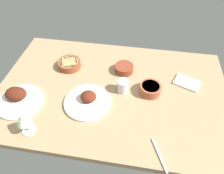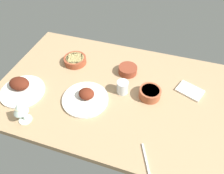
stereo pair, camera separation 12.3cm
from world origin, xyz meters
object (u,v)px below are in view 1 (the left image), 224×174
plate_center_main (18,98)px  bowl_cream (124,68)px  wine_glass (23,120)px  bowl_pasta (69,64)px  fork_loose (159,155)px  plate_near_viewer (88,101)px  folded_napkin (187,83)px  bowl_onions (150,89)px  water_tumbler (123,86)px

plate_center_main → bowl_cream: (-56.84, -35.09, 0.20)cm
wine_glass → plate_center_main: bearing=-51.5°
bowl_pasta → wine_glass: (5.80, 51.29, 7.42)cm
bowl_pasta → fork_loose: bowl_pasta is taller
fork_loose → wine_glass: bearing=63.6°
plate_near_viewer → wine_glass: 35.20cm
fork_loose → folded_napkin: bearing=-42.1°
bowl_cream → folded_napkin: size_ratio=0.82×
plate_center_main → fork_loose: plate_center_main is taller
folded_napkin → bowl_onions: bearing=26.7°
wine_glass → fork_loose: bearing=177.5°
bowl_onions → fork_loose: size_ratio=0.73×
plate_center_main → plate_near_viewer: 39.83cm
plate_center_main → folded_napkin: 101.68cm
wine_glass → bowl_pasta: bearing=-96.4°
folded_napkin → bowl_pasta: bearing=-2.5°
bowl_cream → bowl_pasta: bearing=2.1°
plate_near_viewer → fork_loose: plate_near_viewer is taller
water_tumbler → bowl_cream: bearing=-85.8°
bowl_cream → bowl_onions: (-17.51, 16.16, 0.52)cm
wine_glass → water_tumbler: size_ratio=1.73×
plate_center_main → folded_napkin: plate_center_main is taller
bowl_cream → wine_glass: bearing=50.9°
water_tumbler → folded_napkin: 41.04cm
bowl_onions → wine_glass: wine_glass is taller
folded_napkin → fork_loose: (16.68, 50.80, -0.20)cm
water_tumbler → fork_loose: water_tumbler is taller
plate_near_viewer → folded_napkin: bearing=-156.5°
wine_glass → bowl_cream: bearing=-129.1°
bowl_onions → water_tumbler: bearing=3.9°
folded_napkin → wine_glass: bearing=30.0°
bowl_onions → bowl_pasta: bowl_onions is taller
plate_center_main → bowl_cream: plate_center_main is taller
bowl_cream → folded_napkin: (-40.19, 4.75, -2.00)cm
plate_near_viewer → wine_glass: bearing=41.9°
bowl_pasta → fork_loose: (-60.54, 54.16, -2.11)cm
plate_center_main → bowl_cream: size_ratio=2.15×
plate_center_main → plate_near_viewer: plate_center_main is taller
wine_glass → fork_loose: 67.08cm
fork_loose → plate_near_viewer: bearing=33.9°
bowl_onions → bowl_pasta: 56.50cm
bowl_onions → fork_loose: (-6.01, 39.39, -2.72)cm
wine_glass → water_tumbler: wine_glass is taller
plate_center_main → water_tumbler: bearing=-162.9°
plate_center_main → bowl_pasta: plate_center_main is taller
plate_near_viewer → bowl_onions: 37.47cm
plate_near_viewer → water_tumbler: size_ratio=3.30×
bowl_pasta → folded_napkin: size_ratio=1.02×
plate_near_viewer → bowl_onions: plate_near_viewer is taller
folded_napkin → fork_loose: 53.47cm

